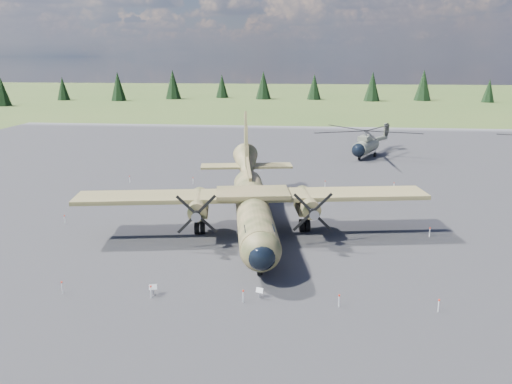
# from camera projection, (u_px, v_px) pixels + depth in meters

# --- Properties ---
(ground) EXTENTS (500.00, 500.00, 0.00)m
(ground) POSITION_uv_depth(u_px,v_px,m) (241.00, 230.00, 44.80)
(ground) COLOR #455224
(ground) RESTS_ON ground
(apron) EXTENTS (120.00, 120.00, 0.04)m
(apron) POSITION_uv_depth(u_px,v_px,m) (253.00, 200.00, 54.40)
(apron) COLOR #59585D
(apron) RESTS_ON ground
(transport_plane) EXTENTS (30.12, 27.12, 9.92)m
(transport_plane) POSITION_uv_depth(u_px,v_px,m) (252.00, 200.00, 44.03)
(transport_plane) COLOR #3B4223
(transport_plane) RESTS_ON ground
(helicopter_near) EXTENTS (22.30, 22.30, 4.27)m
(helicopter_near) POSITION_uv_depth(u_px,v_px,m) (366.00, 138.00, 76.55)
(helicopter_near) COLOR gray
(helicopter_near) RESTS_ON ground
(info_placard_left) EXTENTS (0.54, 0.33, 0.79)m
(info_placard_left) POSITION_uv_depth(u_px,v_px,m) (153.00, 288.00, 32.41)
(info_placard_left) COLOR gray
(info_placard_left) RESTS_ON ground
(info_placard_right) EXTENTS (0.50, 0.31, 0.73)m
(info_placard_right) POSITION_uv_depth(u_px,v_px,m) (260.00, 291.00, 32.07)
(info_placard_right) COLOR gray
(info_placard_right) RESTS_ON ground
(barrier_fence) EXTENTS (33.12, 29.62, 0.85)m
(barrier_fence) POSITION_uv_depth(u_px,v_px,m) (235.00, 225.00, 44.64)
(barrier_fence) COLOR silver
(barrier_fence) RESTS_ON ground
(treeline) EXTENTS (305.50, 307.80, 10.93)m
(treeline) POSITION_uv_depth(u_px,v_px,m) (282.00, 160.00, 51.29)
(treeline) COLOR black
(treeline) RESTS_ON ground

